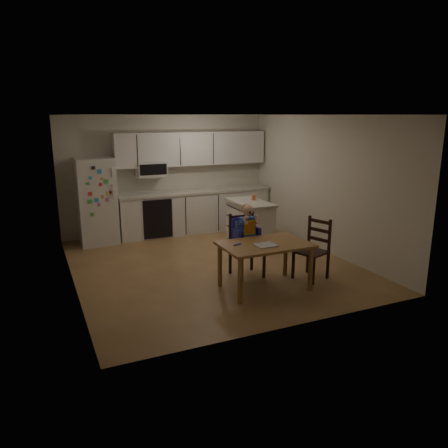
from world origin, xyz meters
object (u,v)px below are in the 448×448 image
object	(u,v)px
dining_table	(265,250)
chair_booster	(246,232)
red_cup	(254,198)
chair_side	(315,244)
kitchen_island	(250,222)
refrigerator	(97,201)

from	to	relation	value
dining_table	chair_booster	bearing A→B (deg)	90.14
red_cup	chair_side	bearing A→B (deg)	-91.95
red_cup	chair_side	distance (m)	2.23
kitchen_island	red_cup	world-z (taller)	red_cup
kitchen_island	red_cup	size ratio (longest dim) A/B	11.94
kitchen_island	chair_booster	size ratio (longest dim) A/B	0.98
kitchen_island	dining_table	size ratio (longest dim) A/B	0.89
dining_table	chair_side	size ratio (longest dim) A/B	1.36
kitchen_island	chair_booster	world-z (taller)	chair_booster
kitchen_island	red_cup	bearing A→B (deg)	34.34
refrigerator	red_cup	world-z (taller)	refrigerator
kitchen_island	chair_booster	bearing A→B (deg)	-119.63
refrigerator	kitchen_island	xyz separation A→B (m)	(2.76, -1.25, -0.42)
dining_table	chair_side	distance (m)	0.95
kitchen_island	refrigerator	bearing A→B (deg)	155.53
kitchen_island	dining_table	distance (m)	2.38
red_cup	dining_table	world-z (taller)	red_cup
red_cup	chair_side	world-z (taller)	chair_side
refrigerator	red_cup	bearing A→B (deg)	-22.20
dining_table	chair_side	xyz separation A→B (m)	(0.94, 0.08, -0.06)
chair_booster	chair_side	size ratio (longest dim) A/B	1.23
kitchen_island	dining_table	xyz separation A→B (m)	(-0.90, -2.20, 0.17)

